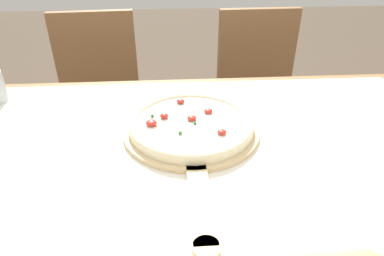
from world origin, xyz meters
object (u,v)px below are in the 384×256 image
Objects in this scene: pizza_peel at (192,135)px; pizza at (191,124)px; chair_left at (99,95)px; chair_right at (258,91)px.

pizza reaches higher than pizza_peel.
pizza is at bearing -66.18° from chair_left.
chair_left is at bearing 117.35° from pizza_peel.
pizza is 0.86m from chair_right.
chair_right is at bearing 63.56° from pizza_peel.
chair_right is (0.77, 0.00, 0.00)m from chair_left.
pizza_peel is at bearing -67.00° from chair_left.
pizza is 0.37× the size of chair_left.
pizza_peel is 0.88m from chair_right.
chair_right is at bearing 62.72° from pizza.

